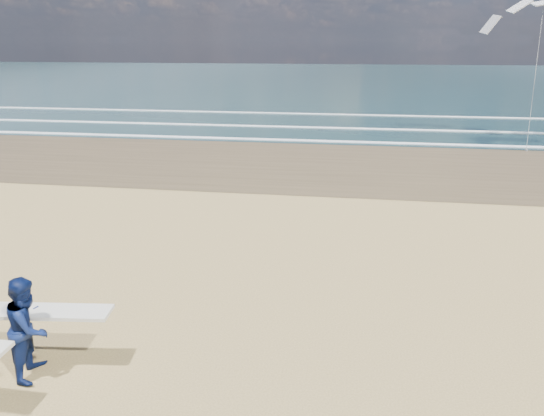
# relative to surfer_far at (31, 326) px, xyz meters

# --- Properties ---
(ocean) EXTENTS (220.00, 100.00, 0.02)m
(ocean) POSITION_rel_surfer_far_xyz_m (19.91, 71.21, -0.96)
(ocean) COLOR #183336
(ocean) RESTS_ON ground
(surfer_far) EXTENTS (2.24, 1.25, 1.91)m
(surfer_far) POSITION_rel_surfer_far_xyz_m (0.00, 0.00, 0.00)
(surfer_far) COLOR #0D1B4D
(surfer_far) RESTS_ON ground
(kite_1) EXTENTS (5.91, 4.75, 8.93)m
(kite_1) POSITION_rel_surfer_far_xyz_m (15.97, 23.66, 4.04)
(kite_1) COLOR slate
(kite_1) RESTS_ON ground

